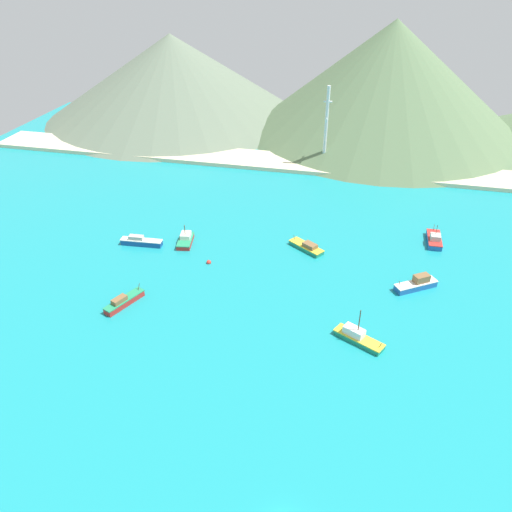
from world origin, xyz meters
TOP-DOWN VIEW (x-y plane):
  - ground at (0.00, 30.00)m, footprint 260.00×280.00m
  - fishing_boat_0 at (-35.32, 62.60)m, footprint 4.33×7.58m
  - fishing_boat_1 at (17.86, 55.83)m, footprint 9.11×7.20m
  - fishing_boat_2 at (-38.96, 36.83)m, footprint 5.43×9.11m
  - fishing_boat_3 at (6.80, 36.47)m, footprint 9.52×6.62m
  - fishing_boat_4 at (-6.57, 66.11)m, footprint 8.93×7.35m
  - fishing_boat_5 at (-45.37, 59.38)m, footprint 10.08×2.69m
  - fishing_boat_7 at (22.70, 76.15)m, footprint 3.18×8.41m
  - buoy_0 at (-27.22, 55.30)m, footprint 1.07×1.07m
  - beach_strip at (0.00, 118.19)m, footprint 247.00×14.92m
  - hill_west at (-74.76, 160.24)m, footprint 103.56×103.56m
  - hill_central at (9.25, 157.38)m, footprint 101.25×101.25m
  - radio_tower at (-8.67, 117.58)m, footprint 2.56×2.05m

SIDE VIEW (x-z plane):
  - ground at x=0.00m, z-range -0.50..0.00m
  - buoy_0 at x=-27.22m, z-range -0.35..0.72m
  - beach_strip at x=0.00m, z-range 0.00..1.20m
  - fishing_boat_4 at x=-6.57m, z-range -0.31..1.78m
  - fishing_boat_2 at x=-38.96m, z-range -0.53..2.23m
  - fishing_boat_0 at x=-35.32m, z-range -1.50..3.25m
  - fishing_boat_5 at x=-45.37m, z-range -0.29..2.09m
  - fishing_boat_7 at x=22.70m, z-range -1.57..3.43m
  - fishing_boat_3 at x=6.80m, z-range -2.54..4.40m
  - fishing_boat_1 at x=17.86m, z-range -0.45..2.60m
  - radio_tower at x=-8.67m, z-range 0.26..25.90m
  - hill_west at x=-74.76m, z-range 0.00..31.97m
  - hill_central at x=9.25m, z-range 0.00..39.71m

